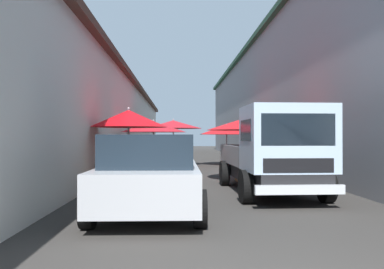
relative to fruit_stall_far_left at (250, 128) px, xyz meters
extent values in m
plane|color=#33302D|center=(3.88, 1.35, -1.70)|extent=(90.00, 90.00, 0.00)
cube|color=silver|center=(6.13, 8.18, 0.41)|extent=(49.50, 7.00, 4.23)
cube|color=#4C3328|center=(6.13, 8.18, 2.65)|extent=(49.80, 7.50, 0.24)
cube|color=gray|center=(6.13, -5.49, 1.67)|extent=(49.50, 7.00, 6.73)
cube|color=#284C38|center=(6.13, -5.49, 5.15)|extent=(49.80, 7.50, 0.24)
cylinder|color=#9E9EA3|center=(0.00, -0.02, -0.66)|extent=(0.06, 0.06, 2.08)
cone|color=red|center=(0.00, -0.02, 0.16)|extent=(2.82, 2.82, 0.44)
sphere|color=#9E9EA3|center=(0.00, -0.02, 0.42)|extent=(0.07, 0.07, 0.07)
cube|color=olive|center=(-0.02, 0.13, -1.29)|extent=(0.84, 0.62, 0.82)
sphere|color=orange|center=(-0.09, 0.21, -0.83)|extent=(0.09, 0.09, 0.09)
sphere|color=orange|center=(-0.22, -0.02, -0.83)|extent=(0.09, 0.09, 0.09)
sphere|color=orange|center=(-0.10, 0.21, -0.83)|extent=(0.09, 0.09, 0.09)
sphere|color=orange|center=(-0.12, 0.21, -0.83)|extent=(0.09, 0.09, 0.09)
sphere|color=orange|center=(0.06, 0.27, -0.83)|extent=(0.09, 0.09, 0.09)
sphere|color=orange|center=(-0.02, 0.04, -0.78)|extent=(0.09, 0.09, 0.09)
cylinder|color=#9E9EA3|center=(7.07, -0.16, -0.69)|extent=(0.06, 0.06, 2.02)
cone|color=red|center=(7.07, -0.16, 0.09)|extent=(2.74, 2.74, 0.47)
sphere|color=#9E9EA3|center=(7.07, -0.16, 0.36)|extent=(0.07, 0.07, 0.07)
cube|color=brown|center=(7.11, -0.20, -1.35)|extent=(0.86, 0.57, 0.71)
sphere|color=orange|center=(7.41, -0.22, -0.95)|extent=(0.09, 0.09, 0.09)
sphere|color=orange|center=(6.82, -0.21, -0.95)|extent=(0.09, 0.09, 0.09)
sphere|color=orange|center=(7.21, -0.03, -0.95)|extent=(0.09, 0.09, 0.09)
cylinder|color=#9E9EA3|center=(-1.18, 3.71, -0.61)|extent=(0.06, 0.06, 2.19)
cone|color=red|center=(-1.18, 3.71, 0.24)|extent=(2.19, 2.19, 0.49)
sphere|color=#9E9EA3|center=(-1.18, 3.71, 0.53)|extent=(0.07, 0.07, 0.07)
cube|color=#9E7547|center=(-1.24, 3.57, -1.28)|extent=(0.83, 0.72, 0.84)
sphere|color=orange|center=(-1.33, 3.53, -0.81)|extent=(0.09, 0.09, 0.09)
sphere|color=orange|center=(-1.37, 3.44, -0.81)|extent=(0.09, 0.09, 0.09)
sphere|color=orange|center=(-1.03, 3.55, -0.81)|extent=(0.09, 0.09, 0.09)
cylinder|color=#9E9EA3|center=(6.70, 2.52, -0.58)|extent=(0.06, 0.06, 2.24)
cone|color=red|center=(6.70, 2.52, 0.34)|extent=(2.80, 2.80, 0.40)
sphere|color=#9E9EA3|center=(6.70, 2.52, 0.58)|extent=(0.07, 0.07, 0.07)
cube|color=olive|center=(6.64, 2.36, -1.32)|extent=(0.97, 0.80, 0.75)
sphere|color=orange|center=(6.83, 2.45, -0.90)|extent=(0.09, 0.09, 0.09)
sphere|color=orange|center=(6.66, 2.22, -0.90)|extent=(0.09, 0.09, 0.09)
sphere|color=orange|center=(6.32, 2.22, -0.90)|extent=(0.09, 0.09, 0.09)
sphere|color=orange|center=(6.71, 2.29, -0.85)|extent=(0.09, 0.09, 0.09)
sphere|color=orange|center=(6.57, 2.27, -0.90)|extent=(0.09, 0.09, 0.09)
cylinder|color=#9E9EA3|center=(3.35, 3.28, -0.68)|extent=(0.06, 0.06, 2.04)
cone|color=red|center=(3.35, 3.28, 0.13)|extent=(2.66, 2.66, 0.43)
sphere|color=#9E9EA3|center=(3.35, 3.28, 0.38)|extent=(0.07, 0.07, 0.07)
cube|color=brown|center=(3.20, 3.31, -1.32)|extent=(0.82, 0.66, 0.77)
sphere|color=orange|center=(3.09, 3.19, -0.89)|extent=(0.09, 0.09, 0.09)
sphere|color=orange|center=(3.42, 3.53, -0.89)|extent=(0.09, 0.09, 0.09)
sphere|color=orange|center=(3.03, 3.21, -0.83)|extent=(0.09, 0.09, 0.09)
sphere|color=orange|center=(3.13, 3.26, -0.89)|extent=(0.09, 0.09, 0.09)
cube|color=#ADAFB5|center=(-4.90, 2.83, -1.13)|extent=(3.92, 1.76, 0.64)
cube|color=#19232D|center=(-5.05, 2.83, -0.53)|extent=(2.36, 1.54, 0.56)
cube|color=black|center=(-2.99, 2.81, -1.35)|extent=(0.12, 1.65, 0.20)
cube|color=silver|center=(-2.97, 3.39, -1.07)|extent=(0.06, 0.24, 0.14)
cube|color=silver|center=(-2.98, 2.22, -1.07)|extent=(0.06, 0.24, 0.14)
cylinder|color=black|center=(-3.57, 3.68, -1.40)|extent=(0.60, 0.21, 0.60)
cylinder|color=black|center=(-3.59, 1.96, -1.40)|extent=(0.60, 0.21, 0.60)
cylinder|color=black|center=(-6.22, 3.70, -1.40)|extent=(0.60, 0.21, 0.60)
cylinder|color=black|center=(-6.24, 1.98, -1.40)|extent=(0.60, 0.21, 0.60)
cube|color=black|center=(-2.42, 0.05, -1.20)|extent=(4.83, 1.59, 0.36)
cube|color=#ADC6E0|center=(-4.05, 0.01, -0.32)|extent=(1.58, 1.79, 1.40)
cube|color=#19232D|center=(-4.79, -0.01, -0.14)|extent=(0.10, 1.47, 0.63)
cube|color=#19232D|center=(-4.05, 0.01, -0.14)|extent=(1.09, 1.80, 0.45)
cube|color=black|center=(-4.80, -0.01, -0.84)|extent=(0.09, 1.40, 0.28)
cube|color=silver|center=(-4.88, -0.02, -1.30)|extent=(0.16, 1.75, 0.18)
cube|color=gray|center=(-1.58, -0.76, -0.77)|extent=(3.16, 0.14, 0.50)
cube|color=gray|center=(-1.62, 0.89, -0.77)|extent=(3.16, 0.14, 0.50)
cube|color=gray|center=(-0.05, 0.10, -0.77)|extent=(0.10, 1.65, 0.50)
cylinder|color=black|center=(-4.03, -0.87, -1.34)|extent=(0.73, 0.24, 0.72)
cylinder|color=black|center=(-4.07, 0.88, -1.34)|extent=(0.73, 0.24, 0.72)
cylinder|color=black|center=(-0.96, -0.79, -1.34)|extent=(0.73, 0.24, 0.72)
cylinder|color=black|center=(-1.00, 0.96, -1.34)|extent=(0.73, 0.24, 0.72)
cylinder|color=#232328|center=(4.79, -1.18, -1.30)|extent=(0.14, 0.14, 0.81)
cylinder|color=#232328|center=(4.92, -1.28, -1.30)|extent=(0.14, 0.14, 0.81)
cube|color=#33518C|center=(4.86, -1.23, -0.59)|extent=(0.49, 0.45, 0.60)
sphere|color=tan|center=(4.86, -1.23, -0.18)|extent=(0.22, 0.22, 0.22)
cylinder|color=#33518C|center=(4.63, -1.05, -0.56)|extent=(0.08, 0.08, 0.54)
cylinder|color=#33518C|center=(5.08, -1.41, -0.56)|extent=(0.08, 0.08, 0.54)
cylinder|color=black|center=(4.78, -1.44, -1.48)|extent=(0.45, 0.20, 0.44)
cylinder|color=black|center=(3.57, -1.12, -1.48)|extent=(0.45, 0.22, 0.44)
cube|color=#3359A5|center=(4.13, -1.27, -1.43)|extent=(0.94, 0.50, 0.08)
ellipsoid|color=black|center=(3.84, -1.19, -1.06)|extent=(0.61, 0.39, 0.20)
cube|color=#3359A5|center=(4.73, -1.43, -1.03)|extent=(0.22, 0.35, 0.56)
cylinder|color=silver|center=(4.66, -1.41, -0.93)|extent=(0.28, 0.13, 0.68)
cylinder|color=black|center=(4.59, -1.39, -0.58)|extent=(0.54, 0.17, 0.04)
cylinder|color=#194CB2|center=(0.43, 2.07, -1.28)|extent=(0.30, 0.30, 0.03)
cylinder|color=#194CB2|center=(0.54, 2.07, -1.49)|extent=(0.04, 0.04, 0.42)
cylinder|color=#194CB2|center=(0.43, 2.18, -1.49)|extent=(0.04, 0.04, 0.42)
cylinder|color=#194CB2|center=(0.32, 2.07, -1.49)|extent=(0.04, 0.04, 0.42)
cylinder|color=#194CB2|center=(0.43, 1.95, -1.49)|extent=(0.04, 0.04, 0.42)
camera|label=1|loc=(-12.20, 2.34, -0.29)|focal=36.11mm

